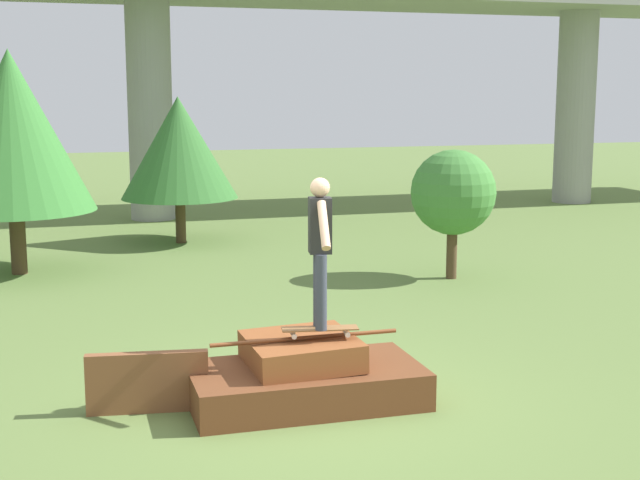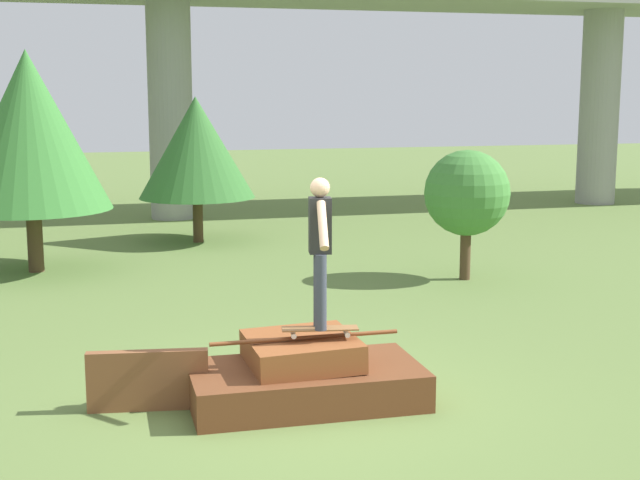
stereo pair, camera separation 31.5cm
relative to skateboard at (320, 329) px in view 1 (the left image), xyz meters
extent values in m
plane|color=olive|center=(-0.14, 0.05, -0.79)|extent=(80.00, 80.00, 0.00)
cube|color=brown|center=(-0.14, 0.05, -0.60)|extent=(2.41, 1.29, 0.38)
cube|color=brown|center=(-0.16, 0.15, -0.26)|extent=(1.13, 1.11, 0.32)
cylinder|color=brown|center=(-0.14, 0.05, -0.09)|extent=(1.98, 0.04, 0.04)
cube|color=brown|center=(-1.74, 0.26, -0.48)|extent=(1.22, 0.29, 0.62)
cube|color=brown|center=(0.00, 0.00, 0.01)|extent=(0.80, 0.32, 0.01)
cylinder|color=silver|center=(0.28, 0.03, -0.05)|extent=(0.06, 0.04, 0.05)
cylinder|color=silver|center=(0.26, -0.13, -0.05)|extent=(0.06, 0.04, 0.05)
cylinder|color=silver|center=(-0.26, 0.13, -0.05)|extent=(0.06, 0.04, 0.05)
cylinder|color=silver|center=(-0.28, -0.03, -0.05)|extent=(0.06, 0.04, 0.05)
cylinder|color=#383D4C|center=(0.01, 0.08, 0.40)|extent=(0.12, 0.12, 0.78)
cylinder|color=#383D4C|center=(-0.01, -0.08, 0.40)|extent=(0.12, 0.12, 0.78)
cube|color=black|center=(0.00, 0.00, 1.08)|extent=(0.25, 0.24, 0.56)
sphere|color=tan|center=(0.00, 0.00, 1.46)|extent=(0.20, 0.20, 0.20)
cylinder|color=tan|center=(0.05, 0.29, 1.12)|extent=(0.16, 0.45, 0.45)
cylinder|color=tan|center=(-0.05, -0.29, 1.12)|extent=(0.16, 0.45, 0.45)
cylinder|color=gray|center=(-0.14, 14.17, 1.93)|extent=(1.10, 1.10, 5.44)
cylinder|color=gray|center=(11.96, 14.17, 1.93)|extent=(1.10, 1.10, 5.44)
cylinder|color=#4C3823|center=(-3.19, 7.91, -0.23)|extent=(0.27, 0.27, 1.12)
cone|color=#387A33|center=(-3.19, 7.91, 1.73)|extent=(2.79, 2.79, 2.80)
cylinder|color=#4C3823|center=(0.02, 10.35, -0.31)|extent=(0.22, 0.22, 0.96)
cone|color=#336B2D|center=(0.02, 10.35, 1.24)|extent=(2.46, 2.46, 2.13)
cylinder|color=#4C3823|center=(3.98, 5.33, -0.35)|extent=(0.18, 0.18, 0.88)
sphere|color=#428438|center=(3.98, 5.33, 0.71)|extent=(1.46, 1.46, 1.46)
camera|label=1|loc=(-2.56, -8.47, 2.41)|focal=50.00mm
camera|label=2|loc=(-2.25, -8.55, 2.41)|focal=50.00mm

